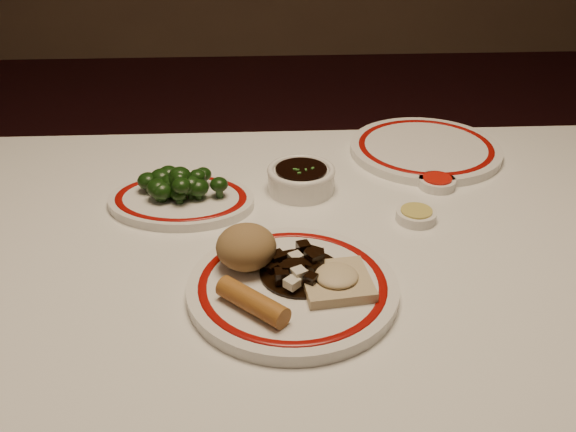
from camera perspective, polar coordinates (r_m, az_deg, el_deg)
The scene contains 12 objects.
dining_table at distance 1.00m, azimuth 1.90°, elevation -7.60°, with size 1.20×0.90×0.75m.
main_plate at distance 0.86m, azimuth 0.41°, elevation -6.39°, with size 0.36×0.36×0.02m.
rice_mound at distance 0.87m, azimuth -3.74°, elevation -2.76°, with size 0.08×0.08×0.06m, color olive.
spring_roll at distance 0.80m, azimuth -3.17°, elevation -7.61°, with size 0.03×0.03×0.10m, color #A96A29.
fried_wonton at distance 0.84m, azimuth 4.33°, elevation -5.68°, with size 0.10×0.10×0.02m.
stirfry_heap at distance 0.86m, azimuth 1.05°, elevation -4.60°, with size 0.11×0.11×0.03m.
broccoli_plate at distance 1.07m, azimuth -9.48°, elevation 1.39°, with size 0.26×0.24×0.02m.
broccoli_pile at distance 1.06m, azimuth -9.83°, elevation 2.88°, with size 0.15×0.09×0.05m.
soy_bowl at distance 1.10m, azimuth 1.17°, elevation 3.23°, with size 0.11×0.11×0.04m.
sweet_sour_dish at distance 1.14m, azimuth 13.10°, elevation 2.92°, with size 0.06×0.06×0.02m.
mustard_dish at distance 1.04m, azimuth 11.31°, elevation 0.06°, with size 0.06×0.06×0.02m.
far_plate at distance 1.27m, azimuth 12.11°, elevation 5.87°, with size 0.37×0.37×0.02m.
Camera 1 is at (-0.07, -0.78, 1.28)m, focal length 40.00 mm.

